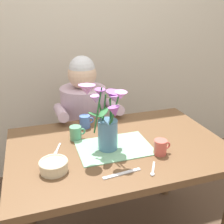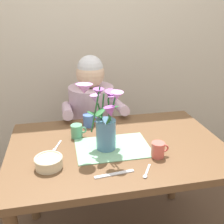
% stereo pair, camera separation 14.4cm
% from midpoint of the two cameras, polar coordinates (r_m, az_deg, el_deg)
% --- Properties ---
extents(wood_panel_backdrop, '(4.00, 0.10, 2.50)m').
position_cam_midpoint_polar(wood_panel_backdrop, '(2.32, -2.87, 16.92)').
color(wood_panel_backdrop, beige).
rests_on(wood_panel_backdrop, ground_plane).
extents(dining_table, '(1.20, 0.80, 0.74)m').
position_cam_midpoint_polar(dining_table, '(1.53, 3.92, -10.37)').
color(dining_table, brown).
rests_on(dining_table, ground_plane).
extents(seated_person, '(0.45, 0.47, 1.14)m').
position_cam_midpoint_polar(seated_person, '(2.08, -2.38, -3.47)').
color(seated_person, '#4C4C56').
rests_on(seated_person, ground_plane).
extents(striped_placemat, '(0.40, 0.28, 0.00)m').
position_cam_midpoint_polar(striped_placemat, '(1.44, 3.04, -7.81)').
color(striped_placemat, '#7AB289').
rests_on(striped_placemat, dining_table).
extents(flower_vase, '(0.26, 0.26, 0.38)m').
position_cam_midpoint_polar(flower_vase, '(1.35, 1.46, -1.50)').
color(flower_vase, teal).
rests_on(flower_vase, dining_table).
extents(ceramic_bowl, '(0.14, 0.14, 0.06)m').
position_cam_midpoint_polar(ceramic_bowl, '(1.29, -10.53, -10.73)').
color(ceramic_bowl, beige).
rests_on(ceramic_bowl, dining_table).
extents(dinner_knife, '(0.19, 0.04, 0.00)m').
position_cam_midpoint_polar(dinner_knife, '(1.24, 3.93, -13.44)').
color(dinner_knife, silver).
rests_on(dinner_knife, dining_table).
extents(coffee_cup, '(0.09, 0.07, 0.08)m').
position_cam_midpoint_polar(coffee_cup, '(1.67, -2.68, -1.90)').
color(coffee_cup, '#476BB7').
rests_on(coffee_cup, dining_table).
extents(tea_cup, '(0.09, 0.07, 0.08)m').
position_cam_midpoint_polar(tea_cup, '(1.38, 13.02, -8.08)').
color(tea_cup, '#CC564C').
rests_on(tea_cup, dining_table).
extents(ceramic_mug, '(0.09, 0.07, 0.08)m').
position_cam_midpoint_polar(ceramic_mug, '(1.54, -5.01, -4.24)').
color(ceramic_mug, '#569970').
rests_on(ceramic_mug, dining_table).
extents(spoon_0, '(0.07, 0.11, 0.01)m').
position_cam_midpoint_polar(spoon_0, '(1.26, 10.82, -13.09)').
color(spoon_0, silver).
rests_on(spoon_0, dining_table).
extents(spoon_1, '(0.06, 0.12, 0.01)m').
position_cam_midpoint_polar(spoon_1, '(1.46, -9.33, -7.66)').
color(spoon_1, silver).
rests_on(spoon_1, dining_table).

